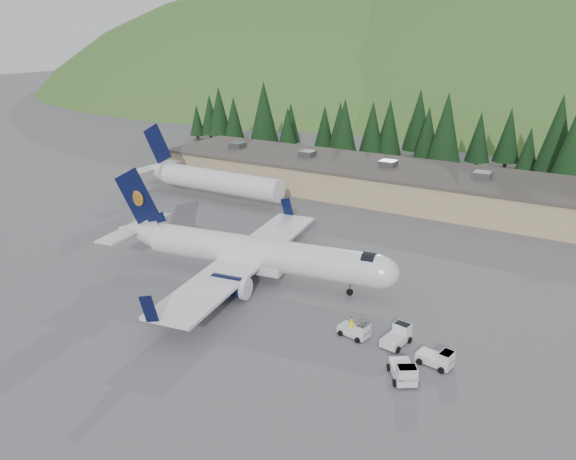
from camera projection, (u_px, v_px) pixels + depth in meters
The scene contains 10 objects.
ground at pixel (260, 280), 62.26m from camera, with size 600.00×600.00×0.00m, color #5D5D62.
airliner at pixel (252, 253), 61.59m from camera, with size 34.12×32.14×11.33m.
second_airliner at pixel (206, 179), 90.90m from camera, with size 27.50×11.00×10.05m.
baggage_tug_a at pixel (356, 330), 50.44m from camera, with size 3.01×2.10×1.49m.
baggage_tug_b at pixel (438, 359), 46.08m from camera, with size 3.11×2.16×1.55m.
baggage_tug_c at pixel (398, 336), 49.43m from camera, with size 2.26×3.27×1.63m.
terminal_building at pixel (359, 177), 94.54m from camera, with size 71.00×17.00×6.10m.
baggage_tug_d at pixel (404, 372), 44.17m from camera, with size 3.17×3.60×1.73m.
ramp_worker at pixel (351, 327), 50.51m from camera, with size 0.65×0.43×1.78m, color #FEF811.
tree_line at pixel (428, 129), 109.94m from camera, with size 112.17×17.86×14.49m.
Camera 1 is at (31.54, -47.24, 26.25)m, focal length 35.00 mm.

